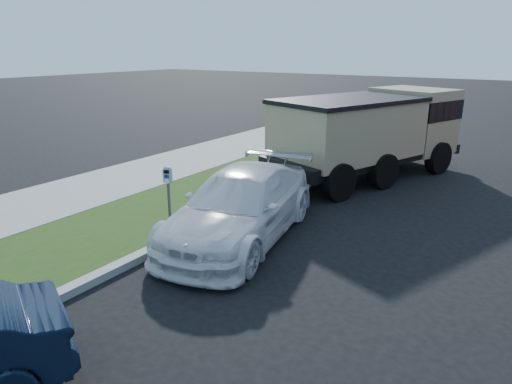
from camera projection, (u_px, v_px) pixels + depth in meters
The scene contains 5 objects.
ground at pixel (288, 268), 8.66m from camera, with size 120.00×120.00×0.00m, color black.
streetside at pixel (155, 190), 13.16m from camera, with size 6.12×50.00×0.15m.
parking_meter at pixel (168, 183), 10.08m from camera, with size 0.22×0.19×1.38m.
white_wagon at pixel (243, 205), 9.86m from camera, with size 2.07×5.08×1.48m, color silver.
dump_truck at pixel (373, 129), 14.51m from camera, with size 4.63×7.25×2.67m.
Camera 1 is at (3.80, -6.86, 4.00)m, focal length 32.00 mm.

